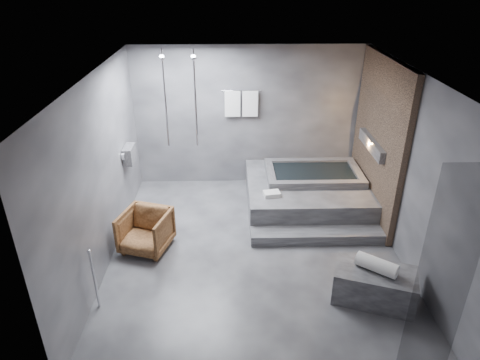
{
  "coord_description": "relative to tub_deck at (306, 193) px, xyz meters",
  "views": [
    {
      "loc": [
        -0.37,
        -5.6,
        4.1
      ],
      "look_at": [
        -0.23,
        0.3,
        1.12
      ],
      "focal_mm": 32.0,
      "sensor_mm": 36.0,
      "label": 1
    }
  ],
  "objects": [
    {
      "name": "driftwood_chair",
      "position": [
        -2.78,
        -1.34,
        0.08
      ],
      "size": [
        0.9,
        0.91,
        0.67
      ],
      "primitive_type": "imported",
      "rotation": [
        0.0,
        0.0,
        -0.3
      ],
      "color": "#412310",
      "rests_on": "ground"
    },
    {
      "name": "tub_deck",
      "position": [
        0.0,
        0.0,
        0.0
      ],
      "size": [
        2.2,
        2.0,
        0.5
      ],
      "primitive_type": "cube",
      "color": "#333335",
      "rests_on": "ground"
    },
    {
      "name": "rolled_towel",
      "position": [
        0.49,
        -2.58,
        0.32
      ],
      "size": [
        0.55,
        0.48,
        0.19
      ],
      "primitive_type": "cylinder",
      "rotation": [
        0.0,
        1.57,
        -0.66
      ],
      "color": "white",
      "rests_on": "concrete_bench"
    },
    {
      "name": "deck_towel",
      "position": [
        -0.71,
        -0.54,
        0.29
      ],
      "size": [
        0.31,
        0.24,
        0.07
      ],
      "primitive_type": "cube",
      "rotation": [
        0.0,
        0.0,
        0.16
      ],
      "color": "silver",
      "rests_on": "tub_deck"
    },
    {
      "name": "tub_step",
      "position": [
        0.0,
        -1.18,
        -0.16
      ],
      "size": [
        2.2,
        0.36,
        0.18
      ],
      "primitive_type": "cube",
      "color": "#333335",
      "rests_on": "ground"
    },
    {
      "name": "room",
      "position": [
        -0.65,
        -1.21,
        1.48
      ],
      "size": [
        5.0,
        5.04,
        2.82
      ],
      "color": "#2E2E30",
      "rests_on": "ground"
    },
    {
      "name": "concrete_bench",
      "position": [
        0.5,
        -2.59,
        -0.01
      ],
      "size": [
        1.19,
        0.9,
        0.48
      ],
      "primitive_type": "cube",
      "rotation": [
        0.0,
        0.0,
        -0.34
      ],
      "color": "#323235",
      "rests_on": "ground"
    }
  ]
}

